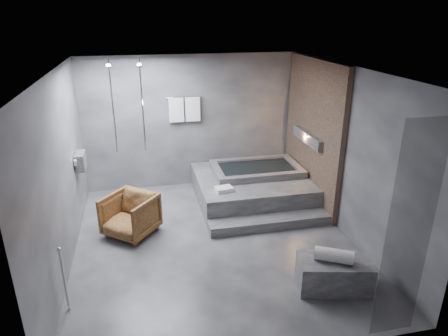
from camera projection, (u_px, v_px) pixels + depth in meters
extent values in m
plane|color=#2F2F31|center=(215.00, 241.00, 6.67)|extent=(5.00, 5.00, 0.00)
cube|color=#4E4E51|center=(213.00, 71.00, 5.65)|extent=(4.50, 5.00, 0.04)
cube|color=#39393E|center=(192.00, 122.00, 8.43)|extent=(4.50, 0.04, 2.80)
cube|color=#39393E|center=(263.00, 252.00, 3.89)|extent=(4.50, 0.04, 2.80)
cube|color=#39393E|center=(60.00, 175.00, 5.71)|extent=(0.04, 5.00, 2.80)
cube|color=#39393E|center=(347.00, 153.00, 6.60)|extent=(0.04, 5.00, 2.80)
cube|color=#99755A|center=(313.00, 132.00, 7.73)|extent=(0.10, 2.40, 2.78)
cube|color=#FF9938|center=(308.00, 138.00, 7.75)|extent=(0.14, 1.20, 0.20)
cube|color=gray|center=(81.00, 161.00, 7.11)|extent=(0.16, 0.42, 0.30)
imported|color=beige|center=(81.00, 165.00, 7.04)|extent=(0.08, 0.08, 0.21)
imported|color=beige|center=(82.00, 163.00, 7.23)|extent=(0.07, 0.07, 0.15)
cylinder|color=silver|center=(142.00, 106.00, 7.64)|extent=(0.04, 0.04, 1.80)
cylinder|color=silver|center=(113.00, 107.00, 7.53)|extent=(0.04, 0.04, 1.80)
cylinder|color=silver|center=(184.00, 97.00, 8.15)|extent=(0.75, 0.02, 0.02)
cube|color=white|center=(176.00, 110.00, 8.19)|extent=(0.30, 0.06, 0.50)
cube|color=white|center=(193.00, 109.00, 8.25)|extent=(0.30, 0.06, 0.50)
cylinder|color=silver|center=(64.00, 280.00, 4.99)|extent=(0.04, 0.04, 0.90)
cube|color=black|center=(408.00, 235.00, 4.28)|extent=(0.55, 0.01, 2.60)
cube|color=#343436|center=(252.00, 188.00, 8.11)|extent=(2.20, 2.00, 0.50)
cube|color=#343436|center=(270.00, 222.00, 7.09)|extent=(2.20, 0.36, 0.18)
cube|color=#38373A|center=(334.00, 274.00, 5.50)|extent=(1.07, 0.74, 0.44)
imported|color=#3F230F|center=(130.00, 215.00, 6.78)|extent=(1.09, 1.10, 0.72)
cylinder|color=white|center=(334.00, 255.00, 5.36)|extent=(0.54, 0.41, 0.18)
cube|color=silver|center=(224.00, 189.00, 7.33)|extent=(0.34, 0.27, 0.08)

